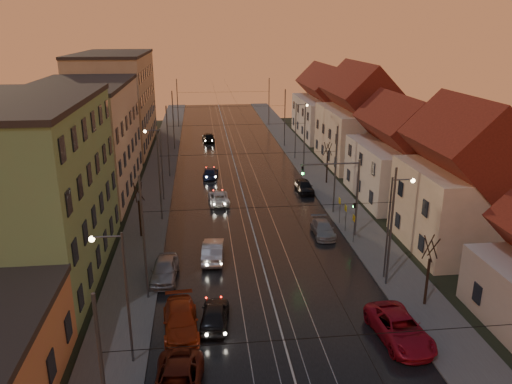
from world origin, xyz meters
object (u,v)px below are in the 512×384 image
object	(u,v)px
parked_right_2	(304,186)
parked_left_1	(177,384)
street_lamp_3	(298,126)
parked_left_3	(165,270)
driving_car_2	(219,198)
driving_car_4	(209,137)
street_lamp_0	(121,286)
parked_right_1	(323,229)
driving_car_0	(215,315)
street_lamp_2	(158,157)
parked_right_0	(400,328)
parked_left_2	(181,320)
driving_car_1	(213,250)
traffic_light_mast	(347,189)
driving_car_3	(211,173)
street_lamp_1	(393,218)

from	to	relation	value
parked_right_2	parked_left_1	bearing A→B (deg)	-113.74
street_lamp_3	parked_left_3	xyz separation A→B (m)	(-16.70, -34.20, -4.09)
driving_car_2	driving_car_4	size ratio (longest dim) A/B	1.00
street_lamp_0	parked_right_2	bearing A→B (deg)	60.94
parked_right_1	driving_car_0	bearing A→B (deg)	-125.76
driving_car_4	parked_right_2	bearing A→B (deg)	106.12
street_lamp_2	street_lamp_3	size ratio (longest dim) A/B	1.00
parked_right_0	parked_left_2	bearing A→B (deg)	164.90
parked_left_1	driving_car_1	bearing A→B (deg)	85.78
traffic_light_mast	parked_left_3	xyz separation A→B (m)	(-15.59, -6.20, -3.81)
driving_car_3	driving_car_4	world-z (taller)	driving_car_4
driving_car_3	parked_left_1	size ratio (longest dim) A/B	0.79
driving_car_3	parked_right_0	bearing A→B (deg)	112.11
parked_left_1	driving_car_0	bearing A→B (deg)	75.53
traffic_light_mast	parked_left_1	distance (m)	24.02
street_lamp_3	driving_car_3	bearing A→B (deg)	-148.35
parked_left_2	street_lamp_1	bearing A→B (deg)	14.57
driving_car_0	parked_left_3	world-z (taller)	parked_left_3
parked_left_1	parked_right_0	distance (m)	13.61
traffic_light_mast	street_lamp_1	bearing A→B (deg)	-82.09
parked_left_1	driving_car_2	bearing A→B (deg)	87.65
street_lamp_0	street_lamp_1	xyz separation A→B (m)	(18.21, 8.00, 0.00)
street_lamp_2	driving_car_0	xyz separation A→B (m)	(5.03, -24.67, -4.16)
driving_car_2	parked_right_0	world-z (taller)	parked_right_0
parked_left_1	parked_left_2	bearing A→B (deg)	94.13
driving_car_4	parked_right_1	size ratio (longest dim) A/B	1.04
parked_right_2	driving_car_4	bearing A→B (deg)	109.09
parked_left_3	parked_right_0	world-z (taller)	parked_left_3
street_lamp_2	driving_car_4	bearing A→B (deg)	78.53
street_lamp_3	driving_car_1	xyz separation A→B (m)	(-12.99, -31.21, -4.11)
street_lamp_1	parked_left_3	xyz separation A→B (m)	(-16.70, 1.80, -4.09)
traffic_light_mast	parked_left_2	bearing A→B (deg)	-137.19
traffic_light_mast	driving_car_2	xyz separation A→B (m)	(-10.85, 10.45, -3.97)
driving_car_1	driving_car_4	bearing A→B (deg)	-86.21
parked_left_3	traffic_light_mast	bearing A→B (deg)	25.16
street_lamp_3	parked_left_2	size ratio (longest dim) A/B	1.54
street_lamp_1	driving_car_0	world-z (taller)	street_lamp_1
street_lamp_0	driving_car_0	size ratio (longest dim) A/B	1.87
parked_right_2	parked_left_3	bearing A→B (deg)	-128.55
parked_left_2	street_lamp_2	bearing A→B (deg)	92.56
street_lamp_2	parked_left_3	bearing A→B (deg)	-85.27
parked_left_1	parked_left_3	xyz separation A→B (m)	(-1.40, 12.80, 0.05)
parked_right_2	parked_left_2	bearing A→B (deg)	-118.10
traffic_light_mast	driving_car_2	size ratio (longest dim) A/B	1.59
driving_car_2	parked_right_1	xyz separation A→B (m)	(9.06, -9.80, 0.00)
driving_car_2	driving_car_3	size ratio (longest dim) A/B	1.06
parked_right_2	street_lamp_2	bearing A→B (deg)	-177.57
driving_car_2	street_lamp_3	bearing A→B (deg)	-126.11
street_lamp_1	parked_left_2	xyz separation A→B (m)	(-15.30, -5.15, -4.13)
driving_car_4	driving_car_3	bearing A→B (deg)	85.16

